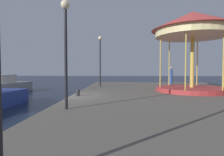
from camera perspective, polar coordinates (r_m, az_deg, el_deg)
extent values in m
plane|color=black|center=(11.95, -12.36, -9.05)|extent=(120.00, 120.00, 0.00)
cube|color=#5B564F|center=(12.07, 20.46, -7.10)|extent=(13.44, 25.73, 0.80)
cube|color=gray|center=(22.62, -28.18, -2.52)|extent=(2.47, 5.01, 1.02)
cube|color=beige|center=(21.84, -29.79, -0.22)|extent=(1.54, 2.27, 0.88)
cube|color=#4C6070|center=(22.65, -28.05, 0.35)|extent=(1.07, 0.26, 0.40)
cylinder|color=#B23333|center=(14.98, 22.94, -3.17)|extent=(5.09, 5.09, 0.30)
cylinder|color=gold|center=(14.92, 23.07, 4.38)|extent=(0.28, 0.28, 3.64)
cylinder|color=#F2E099|center=(15.13, 23.21, 12.23)|extent=(5.30, 5.30, 0.50)
cone|color=#C63D38|center=(15.31, 23.27, 15.58)|extent=(5.89, 5.89, 1.32)
cylinder|color=gold|center=(17.18, 24.32, 4.09)|extent=(0.08, 0.08, 3.64)
cylinder|color=gold|center=(16.47, 16.88, 4.28)|extent=(0.08, 0.08, 3.64)
cylinder|color=gold|center=(14.28, 14.39, 4.59)|extent=(0.08, 0.08, 3.64)
cylinder|color=gold|center=(12.66, 21.36, 4.77)|extent=(0.08, 0.08, 3.64)
cylinder|color=gold|center=(13.58, 30.58, 4.43)|extent=(0.08, 0.08, 3.64)
cylinder|color=black|center=(7.77, -13.75, 5.38)|extent=(0.12, 0.12, 3.97)
sphere|color=#F9E5B2|center=(8.17, -13.93, 20.72)|extent=(0.36, 0.36, 0.36)
cylinder|color=black|center=(17.86, -3.60, 4.44)|extent=(0.12, 0.12, 4.36)
sphere|color=#F9E5B2|center=(18.09, -3.62, 11.93)|extent=(0.36, 0.36, 0.36)
cylinder|color=#2D2D33|center=(11.63, -10.29, -4.36)|extent=(0.24, 0.24, 0.40)
cylinder|color=#2D4C8C|center=(21.11, 17.36, 0.36)|extent=(0.34, 0.34, 1.65)
sphere|color=tan|center=(21.10, 17.40, 2.93)|extent=(0.24, 0.24, 0.24)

